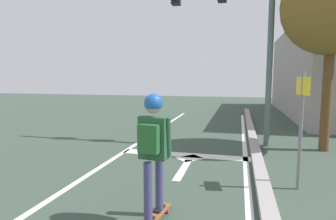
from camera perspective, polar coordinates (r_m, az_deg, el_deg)
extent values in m
cube|color=silver|center=(5.89, -16.13, -12.65)|extent=(0.12, 20.00, 0.01)
cube|color=silver|center=(5.16, 15.83, -15.46)|extent=(0.12, 20.00, 0.01)
cube|color=silver|center=(7.12, 3.51, -9.03)|extent=(3.20, 0.40, 0.01)
cube|color=silver|center=(6.06, 3.06, -11.85)|extent=(0.16, 1.40, 0.01)
cube|color=silver|center=(6.86, 4.45, -9.65)|extent=(0.71, 0.71, 0.01)
cube|color=#9B9493|center=(5.15, 18.73, -14.80)|extent=(0.24, 24.00, 0.14)
cube|color=brown|center=(4.03, -2.83, -20.62)|extent=(0.28, 0.85, 0.02)
cube|color=#B2B2B7|center=(4.27, -1.21, -19.17)|extent=(0.15, 0.07, 0.01)
cylinder|color=#C43C39|center=(4.31, -2.37, -19.38)|extent=(0.04, 0.06, 0.06)
cylinder|color=#C43C39|center=(4.25, -0.03, -19.77)|extent=(0.04, 0.06, 0.06)
cylinder|color=#403E6D|center=(4.02, -1.78, -14.45)|extent=(0.11, 0.11, 0.78)
cube|color=black|center=(4.17, -1.76, -19.27)|extent=(0.12, 0.25, 0.03)
cylinder|color=#403E6D|center=(3.71, -4.06, -16.32)|extent=(0.11, 0.11, 0.78)
cube|color=#275334|center=(3.67, -2.93, -5.66)|extent=(0.38, 0.22, 0.55)
cylinder|color=#275334|center=(3.77, -5.43, -4.96)|extent=(0.07, 0.12, 0.50)
cylinder|color=#275334|center=(3.62, 0.06, -5.41)|extent=(0.07, 0.12, 0.50)
sphere|color=tan|center=(3.60, -2.97, 0.98)|extent=(0.22, 0.22, 0.22)
sphere|color=#1E57AB|center=(3.60, -2.97, 1.41)|extent=(0.24, 0.24, 0.24)
cube|color=#255C2B|center=(3.54, -3.85, -5.78)|extent=(0.27, 0.17, 0.36)
cylinder|color=#4F6360|center=(8.31, 19.89, 10.43)|extent=(0.16, 0.16, 5.06)
cylinder|color=slate|center=(5.27, 25.21, -3.92)|extent=(0.06, 0.06, 2.03)
cube|color=yellow|center=(5.19, 25.62, 4.40)|extent=(0.13, 0.44, 0.30)
cylinder|color=brown|center=(8.37, 29.41, 2.78)|extent=(0.24, 0.24, 2.97)
sphere|color=brown|center=(8.55, 30.29, 17.88)|extent=(2.49, 2.49, 2.49)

